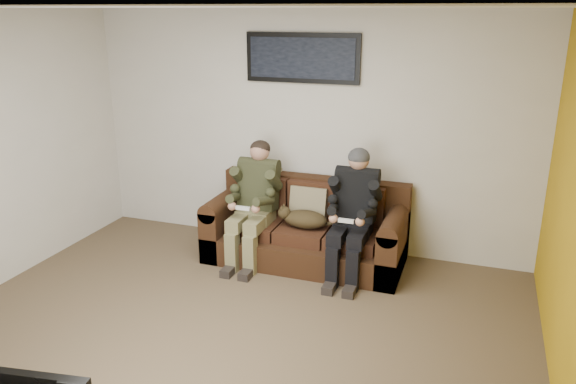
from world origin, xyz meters
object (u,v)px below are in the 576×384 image
at_px(sofa, 307,231).
at_px(framed_poster, 302,58).
at_px(person_left, 255,196).
at_px(cat, 304,219).
at_px(person_right, 354,207).

distance_m(sofa, framed_poster, 1.83).
distance_m(sofa, person_left, 0.68).
bearing_deg(sofa, person_left, -162.02).
distance_m(sofa, cat, 0.25).
distance_m(person_right, framed_poster, 1.67).
height_order(person_left, person_right, person_right).
relative_size(sofa, person_left, 1.63).
xyz_separation_m(sofa, framed_poster, (-0.20, 0.39, 1.78)).
bearing_deg(framed_poster, sofa, -62.96).
xyz_separation_m(person_right, framed_poster, (-0.73, 0.56, 1.39)).
bearing_deg(sofa, person_right, -17.94).
bearing_deg(framed_poster, person_right, -37.57).
bearing_deg(person_left, framed_poster, 59.41).
xyz_separation_m(sofa, person_right, (0.53, -0.17, 0.39)).
height_order(person_left, cat, person_left).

